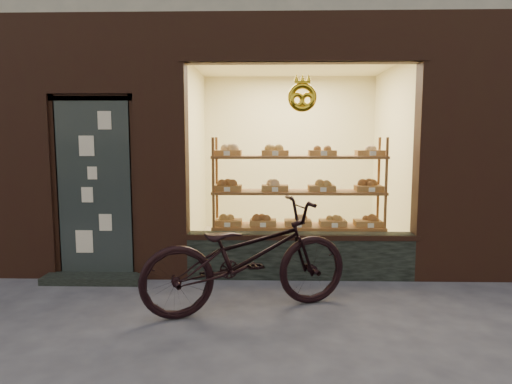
{
  "coord_description": "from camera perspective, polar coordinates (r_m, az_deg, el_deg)",
  "views": [
    {
      "loc": [
        0.06,
        -3.28,
        1.68
      ],
      "look_at": [
        -0.08,
        2.0,
        1.06
      ],
      "focal_mm": 32.0,
      "sensor_mm": 36.0,
      "label": 1
    }
  ],
  "objects": [
    {
      "name": "bicycle",
      "position": [
        4.48,
        -1.15,
        -8.02
      ],
      "size": [
        2.2,
        1.37,
        1.09
      ],
      "primitive_type": "imported",
      "rotation": [
        0.0,
        0.0,
        1.91
      ],
      "color": "black",
      "rests_on": "ground"
    },
    {
      "name": "ground",
      "position": [
        3.68,
        0.45,
        -20.49
      ],
      "size": [
        90.0,
        90.0,
        0.0
      ],
      "primitive_type": "plane",
      "color": "#3D3D46"
    },
    {
      "name": "display_shelf",
      "position": [
        5.9,
        5.27,
        -1.42
      ],
      "size": [
        2.2,
        0.45,
        1.7
      ],
      "color": "olive",
      "rests_on": "ground"
    }
  ]
}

